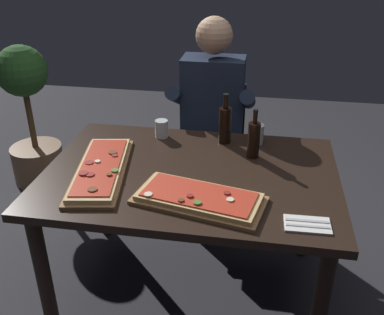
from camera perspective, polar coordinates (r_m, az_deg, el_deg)
ground_plane at (r=2.54m, az=-0.20°, el=-16.52°), size 6.40×6.40×0.00m
dining_table at (r=2.14m, az=-0.22°, el=-4.05°), size 1.40×0.96×0.74m
pizza_rectangular_front at (r=1.86m, az=0.91°, el=-5.33°), size 0.59×0.36×0.05m
pizza_rectangular_left at (r=2.12m, az=-11.81°, el=-1.46°), size 0.33×0.67×0.05m
wine_bottle_dark at (r=2.35m, az=4.32°, el=4.40°), size 0.07×0.07×0.28m
oil_bottle_amber at (r=2.21m, az=8.06°, el=2.40°), size 0.06×0.06×0.26m
tumbler_near_camera at (r=2.38m, az=8.41°, el=2.90°), size 0.08×0.08×0.11m
tumbler_far_side at (r=2.43m, az=-3.98°, el=3.63°), size 0.07×0.07×0.10m
napkin_cutlery_set at (r=1.79m, az=14.81°, el=-8.43°), size 0.18×0.12×0.01m
diner_chair at (r=2.96m, az=2.76°, el=1.91°), size 0.44×0.44×0.87m
seated_diner at (r=2.75m, az=2.57°, el=5.65°), size 0.53×0.41×1.33m
potted_plant_corner at (r=3.47m, az=-20.37°, el=4.98°), size 0.39×0.39×1.07m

